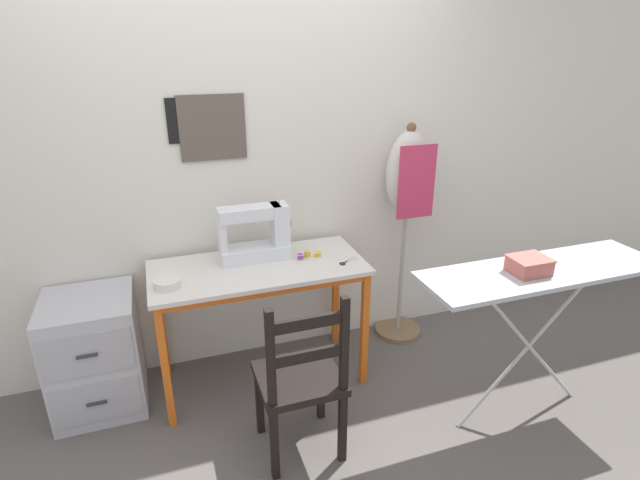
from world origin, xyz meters
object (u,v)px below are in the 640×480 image
Objects in this scene: thread_spool_mid_table at (307,254)px; wooden_chair at (301,380)px; thread_spool_near_machine at (300,257)px; fabric_bowl at (167,283)px; thread_spool_far_edge at (318,254)px; storage_box at (529,265)px; dress_form at (407,189)px; scissors at (346,262)px; sewing_machine at (259,234)px; filing_cabinet at (95,353)px; ironing_board at (542,277)px.

wooden_chair is at bearing -110.54° from thread_spool_mid_table.
thread_spool_mid_table is (0.05, 0.02, 0.00)m from thread_spool_near_machine.
fabric_bowl reaches higher than thread_spool_near_machine.
thread_spool_mid_table is at bearing 23.48° from thread_spool_near_machine.
thread_spool_far_edge is 0.23× the size of storage_box.
thread_spool_far_edge is (0.11, 0.00, -0.00)m from thread_spool_near_machine.
dress_form is (0.66, 0.17, 0.28)m from thread_spool_far_edge.
scissors is at bearing 49.87° from wooden_chair.
wooden_chair is (-0.25, -0.67, -0.35)m from thread_spool_mid_table.
thread_spool_near_machine is (0.22, -0.10, -0.13)m from sewing_machine.
wooden_chair is (0.55, -0.54, -0.36)m from fabric_bowl.
storage_box is (2.10, -0.85, 0.60)m from filing_cabinet.
scissors is 3.19× the size of thread_spool_mid_table.
thread_spool_far_edge is 1.21m from ironing_board.
thread_spool_far_edge is at bearing -165.25° from dress_form.
ironing_board is at bearing -74.52° from dress_form.
thread_spool_far_edge is at bearing 136.13° from storage_box.
fabric_bowl is 0.85m from wooden_chair.
dress_form reaches higher than fabric_bowl.
fabric_bowl is 0.87m from thread_spool_far_edge.
thread_spool_mid_table is 0.03× the size of ironing_board.
scissors is 0.18m from thread_spool_far_edge.
wooden_chair is (0.02, -0.74, -0.48)m from sewing_machine.
scissors is at bearing -1.06° from fabric_bowl.
ironing_board is at bearing -38.79° from thread_spool_mid_table.
ironing_board is at bearing -39.92° from thread_spool_far_edge.
filing_cabinet is 2.42m from ironing_board.
ironing_board is 6.93× the size of storage_box.
storage_box is (0.16, -0.96, -0.13)m from dress_form.
thread_spool_near_machine is 0.03× the size of dress_form.
ironing_board reaches higher than thread_spool_mid_table.
ironing_board is (0.99, -0.79, 0.06)m from thread_spool_mid_table.
dress_form is (0.77, 0.18, 0.28)m from thread_spool_near_machine.
dress_form reaches higher than filing_cabinet.
storage_box is at bearing -21.93° from fabric_bowl.
filing_cabinet is at bearing 172.21° from scissors.
dress_form reaches higher than scissors.
storage_box is at bearing -43.49° from scissors.
ironing_board is at bearing -36.69° from thread_spool_near_machine.
filing_cabinet is at bearing 159.25° from ironing_board.
fabric_bowl is 1.82m from storage_box.
storage_box is at bearing -43.87° from thread_spool_far_edge.
thread_spool_far_edge is at bearing 7.44° from fabric_bowl.
thread_spool_mid_table is 0.79m from wooden_chair.
sewing_machine reaches higher than thread_spool_mid_table.
sewing_machine reaches higher than wooden_chair.
thread_spool_far_edge is at bearing 64.47° from wooden_chair.
wooden_chair is 4.94× the size of storage_box.
ironing_board reaches higher than scissors.
sewing_machine is 0.58m from fabric_bowl.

